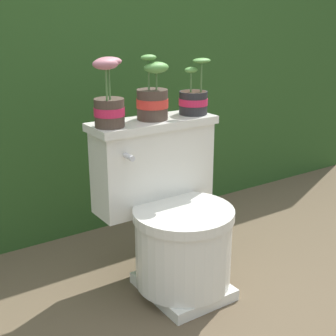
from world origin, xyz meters
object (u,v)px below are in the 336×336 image
potted_plant_midleft (153,98)px  potted_plant_middle (194,99)px  toilet (172,216)px  potted_plant_left (109,102)px

potted_plant_midleft → potted_plant_middle: 0.19m
toilet → potted_plant_midleft: (0.00, 0.13, 0.44)m
potted_plant_left → potted_plant_midleft: potted_plant_left is taller
potted_plant_left → potted_plant_middle: potted_plant_left is taller
potted_plant_left → potted_plant_midleft: (0.20, 0.03, -0.01)m
potted_plant_left → potted_plant_midleft: 0.20m
toilet → potted_plant_middle: bearing=32.9°
potted_plant_midleft → potted_plant_middle: potted_plant_midleft is taller
potted_plant_midleft → potted_plant_middle: bearing=-2.3°
potted_plant_middle → toilet: bearing=-147.1°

